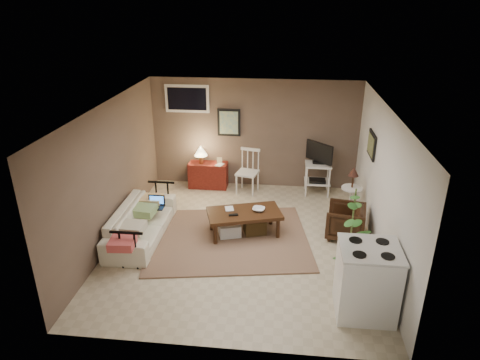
# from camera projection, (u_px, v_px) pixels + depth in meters

# --- Properties ---
(floor) EXTENTS (5.00, 5.00, 0.00)m
(floor) POSITION_uv_depth(u_px,v_px,m) (242.00, 241.00, 7.52)
(floor) COLOR #C1B293
(floor) RESTS_ON ground
(art_back) EXTENTS (0.50, 0.03, 0.60)m
(art_back) POSITION_uv_depth(u_px,v_px,m) (229.00, 123.00, 9.26)
(art_back) COLOR black
(art_right) EXTENTS (0.03, 0.60, 0.45)m
(art_right) POSITION_uv_depth(u_px,v_px,m) (372.00, 145.00, 7.66)
(art_right) COLOR black
(window) EXTENTS (0.96, 0.03, 0.60)m
(window) POSITION_uv_depth(u_px,v_px,m) (187.00, 99.00, 9.16)
(window) COLOR silver
(rug) EXTENTS (3.11, 2.65, 0.03)m
(rug) POSITION_uv_depth(u_px,v_px,m) (228.00, 238.00, 7.59)
(rug) COLOR #88654F
(rug) RESTS_ON floor
(coffee_table) EXTENTS (1.43, 1.01, 0.49)m
(coffee_table) POSITION_uv_depth(u_px,v_px,m) (244.00, 221.00, 7.63)
(coffee_table) COLOR #391C0F
(coffee_table) RESTS_ON floor
(sofa) EXTENTS (0.58, 1.98, 0.77)m
(sofa) POSITION_uv_depth(u_px,v_px,m) (141.00, 217.00, 7.53)
(sofa) COLOR beige
(sofa) RESTS_ON floor
(sofa_pillows) EXTENTS (0.38, 1.88, 0.13)m
(sofa_pillows) POSITION_uv_depth(u_px,v_px,m) (139.00, 219.00, 7.28)
(sofa_pillows) COLOR beige
(sofa_pillows) RESTS_ON sofa
(sofa_end_rails) EXTENTS (0.53, 1.98, 0.67)m
(sofa_end_rails) POSITION_uv_depth(u_px,v_px,m) (147.00, 220.00, 7.54)
(sofa_end_rails) COLOR black
(sofa_end_rails) RESTS_ON floor
(laptop) EXTENTS (0.30, 0.22, 0.21)m
(laptop) POSITION_uv_depth(u_px,v_px,m) (156.00, 203.00, 7.77)
(laptop) COLOR black
(laptop) RESTS_ON sofa
(red_console) EXTENTS (0.86, 0.38, 0.99)m
(red_console) POSITION_uv_depth(u_px,v_px,m) (208.00, 173.00, 9.55)
(red_console) COLOR maroon
(red_console) RESTS_ON floor
(spindle_chair) EXTENTS (0.52, 0.52, 0.96)m
(spindle_chair) POSITION_uv_depth(u_px,v_px,m) (248.00, 173.00, 9.27)
(spindle_chair) COLOR silver
(spindle_chair) RESTS_ON floor
(tv_stand) EXTENTS (0.54, 0.52, 1.16)m
(tv_stand) POSITION_uv_depth(u_px,v_px,m) (318.00, 167.00, 9.11)
(tv_stand) COLOR silver
(tv_stand) RESTS_ON floor
(side_table) EXTENTS (0.39, 0.39, 1.05)m
(side_table) POSITION_uv_depth(u_px,v_px,m) (352.00, 187.00, 8.11)
(side_table) COLOR silver
(side_table) RESTS_ON floor
(armchair) EXTENTS (0.71, 0.74, 0.66)m
(armchair) POSITION_uv_depth(u_px,v_px,m) (345.00, 220.00, 7.55)
(armchair) COLOR black
(armchair) RESTS_ON floor
(potted_plant) EXTENTS (0.39, 0.39, 1.55)m
(potted_plant) POSITION_uv_depth(u_px,v_px,m) (351.00, 233.00, 6.17)
(potted_plant) COLOR gray
(potted_plant) RESTS_ON floor
(stove) EXTENTS (0.78, 0.72, 1.02)m
(stove) POSITION_uv_depth(u_px,v_px,m) (367.00, 280.00, 5.66)
(stove) COLOR white
(stove) RESTS_ON floor
(bowl) EXTENTS (0.22, 0.08, 0.22)m
(bowl) POSITION_uv_depth(u_px,v_px,m) (259.00, 205.00, 7.56)
(bowl) COLOR #391C0F
(bowl) RESTS_ON coffee_table
(book_table) EXTENTS (0.15, 0.05, 0.20)m
(book_table) POSITION_uv_depth(u_px,v_px,m) (225.00, 204.00, 7.61)
(book_table) COLOR #391C0F
(book_table) RESTS_ON coffee_table
(book_console) EXTENTS (0.14, 0.08, 0.20)m
(book_console) POSITION_uv_depth(u_px,v_px,m) (217.00, 160.00, 9.34)
(book_console) COLOR #391C0F
(book_console) RESTS_ON red_console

